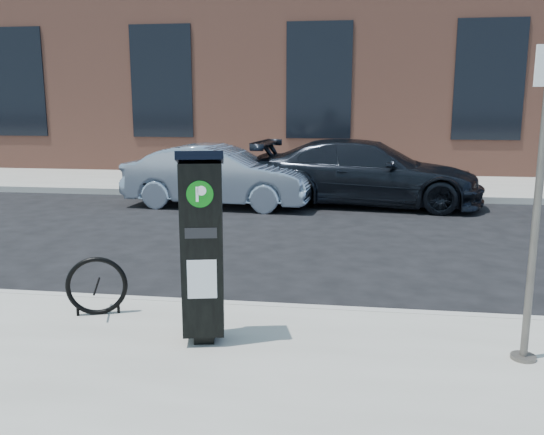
% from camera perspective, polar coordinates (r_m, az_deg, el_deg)
% --- Properties ---
extents(ground, '(120.00, 120.00, 0.00)m').
position_cam_1_polar(ground, '(6.64, -2.41, -9.66)').
color(ground, black).
rests_on(ground, ground).
extents(sidewalk_far, '(60.00, 12.00, 0.15)m').
position_cam_1_polar(sidewalk_far, '(20.25, 4.89, 4.85)').
color(sidewalk_far, gray).
rests_on(sidewalk_far, ground).
extents(curb_near, '(60.00, 0.12, 0.16)m').
position_cam_1_polar(curb_near, '(6.59, -2.45, -9.11)').
color(curb_near, '#9E9B93').
rests_on(curb_near, ground).
extents(curb_far, '(60.00, 0.12, 0.16)m').
position_cam_1_polar(curb_far, '(14.34, 3.47, 2.15)').
color(curb_far, '#9E9B93').
rests_on(curb_far, ground).
extents(building, '(28.00, 10.05, 8.25)m').
position_cam_1_polar(building, '(23.17, 5.53, 15.76)').
color(building, '#965844').
rests_on(building, ground).
extents(parking_kiosk, '(0.49, 0.45, 1.82)m').
position_cam_1_polar(parking_kiosk, '(5.34, -6.93, -2.79)').
color(parking_kiosk, black).
rests_on(parking_kiosk, sidewalk_near).
extents(sign_pole, '(0.24, 0.22, 2.74)m').
position_cam_1_polar(sign_pole, '(5.31, 24.78, 0.85)').
color(sign_pole, '#4E4945').
rests_on(sign_pole, sidewalk_near).
extents(bike_rack, '(0.62, 0.26, 0.64)m').
position_cam_1_polar(bike_rack, '(6.42, -16.97, -6.54)').
color(bike_rack, black).
rests_on(bike_rack, sidewalk_near).
extents(car_silver, '(4.38, 1.81, 1.41)m').
position_cam_1_polar(car_silver, '(13.29, -5.26, 4.12)').
color(car_silver, '#8190A5').
rests_on(car_silver, ground).
extents(car_dark, '(5.41, 2.67, 1.51)m').
position_cam_1_polar(car_dark, '(13.58, 9.40, 4.40)').
color(car_dark, black).
rests_on(car_dark, ground).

